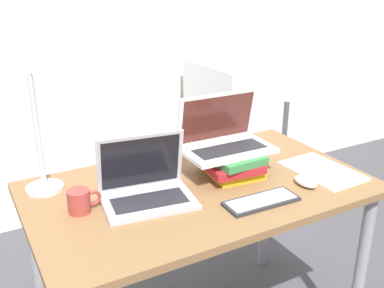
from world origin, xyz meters
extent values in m
cube|color=silver|center=(0.00, 1.78, 1.35)|extent=(8.00, 0.05, 2.70)
cube|color=brown|center=(0.00, 0.39, 0.76)|extent=(1.31, 0.77, 0.03)
cylinder|color=gray|center=(0.60, 0.06, 0.37)|extent=(0.05, 0.05, 0.75)
cylinder|color=gray|center=(-0.60, 0.71, 0.37)|extent=(0.05, 0.05, 0.75)
cylinder|color=gray|center=(0.60, 0.71, 0.37)|extent=(0.05, 0.05, 0.75)
cube|color=#B2B2B7|center=(-0.23, 0.35, 0.79)|extent=(0.35, 0.27, 0.02)
cube|color=#232328|center=(-0.24, 0.34, 0.80)|extent=(0.28, 0.15, 0.00)
cube|color=#B2B2B7|center=(-0.22, 0.44, 0.90)|extent=(0.33, 0.09, 0.22)
cube|color=black|center=(-0.22, 0.44, 0.90)|extent=(0.29, 0.08, 0.20)
cube|color=gold|center=(0.17, 0.42, 0.80)|extent=(0.22, 0.24, 0.04)
cube|color=maroon|center=(0.15, 0.41, 0.83)|extent=(0.23, 0.26, 0.03)
cube|color=#33753D|center=(0.16, 0.42, 0.86)|extent=(0.20, 0.26, 0.03)
cube|color=silver|center=(0.15, 0.42, 0.88)|extent=(0.36, 0.22, 0.02)
cube|color=#232328|center=(0.15, 0.41, 0.89)|extent=(0.30, 0.11, 0.00)
cube|color=silver|center=(0.15, 0.51, 1.00)|extent=(0.36, 0.05, 0.21)
cube|color=#4C1E19|center=(0.15, 0.51, 1.00)|extent=(0.32, 0.04, 0.19)
cube|color=#28282D|center=(0.12, 0.16, 0.78)|extent=(0.28, 0.11, 0.01)
cube|color=silver|center=(0.12, 0.16, 0.79)|extent=(0.26, 0.09, 0.00)
ellipsoid|color=white|center=(0.36, 0.19, 0.79)|extent=(0.06, 0.11, 0.03)
cube|color=white|center=(0.50, 0.25, 0.78)|extent=(0.22, 0.33, 0.01)
cylinder|color=#9E3833|center=(-0.47, 0.41, 0.82)|extent=(0.08, 0.08, 0.08)
torus|color=#9E3833|center=(-0.42, 0.41, 0.82)|extent=(0.06, 0.01, 0.06)
cylinder|color=silver|center=(-0.54, 0.64, 0.79)|extent=(0.14, 0.14, 0.01)
cylinder|color=silver|center=(-0.54, 0.64, 1.01)|extent=(0.02, 0.02, 0.44)
cone|color=silver|center=(-0.46, 0.60, 1.28)|extent=(0.16, 0.19, 0.17)
cube|color=white|center=(0.84, 1.36, 0.51)|extent=(0.50, 0.59, 1.01)
cube|color=#4C4C51|center=(0.99, 1.05, 0.56)|extent=(0.02, 0.02, 0.51)
camera|label=1|loc=(-0.78, -0.97, 1.57)|focal=42.00mm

